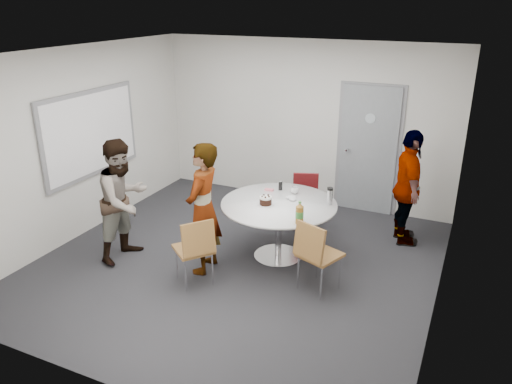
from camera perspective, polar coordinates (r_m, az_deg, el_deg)
The scene contains 15 objects.
floor at distance 6.71m, azimuth -2.15°, elevation -8.07°, with size 5.00×5.00×0.00m, color black.
ceiling at distance 5.88m, azimuth -2.53°, elevation 15.50°, with size 5.00×5.00×0.00m, color silver.
wall_back at distance 8.38m, azimuth 5.52°, elevation 7.84°, with size 5.00×5.00×0.00m, color silver.
wall_left at distance 7.59m, azimuth -19.47°, elevation 5.27°, with size 5.00×5.00×0.00m, color silver.
wall_right at distance 5.55m, azimuth 21.32°, elevation -0.72°, with size 5.00×5.00×0.00m, color silver.
wall_front at distance 4.27m, azimuth -17.83°, elevation -6.93°, with size 5.00×5.00×0.00m, color silver.
door at distance 8.16m, azimuth 12.70°, elevation 4.69°, with size 1.02×0.17×2.12m.
whiteboard at distance 7.68m, azimuth -18.33°, elevation 6.36°, with size 0.04×1.90×1.25m.
table at distance 6.55m, azimuth 2.75°, elevation -2.20°, with size 1.52×1.52×1.08m.
chair_near_left at distance 6.01m, azimuth -6.91°, elevation -6.11°, with size 0.62×0.61×0.89m.
chair_near_right at distance 5.87m, azimuth 6.78°, elevation -6.64°, with size 0.57×0.59×0.91m.
chair_far at distance 7.55m, azimuth 5.66°, elevation -0.43°, with size 0.51×0.54×0.84m.
person_main at distance 6.23m, azimuth -6.06°, elevation -1.92°, with size 0.62×0.41×1.70m, color #A5C6EA.
person_left at distance 6.75m, azimuth -14.89°, elevation -0.89°, with size 0.80×0.62×1.65m, color white.
person_right at distance 7.24m, azimuth 16.96°, elevation 0.44°, with size 0.97×0.40×1.66m, color black.
Camera 1 is at (2.68, -5.20, 3.30)m, focal length 35.00 mm.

